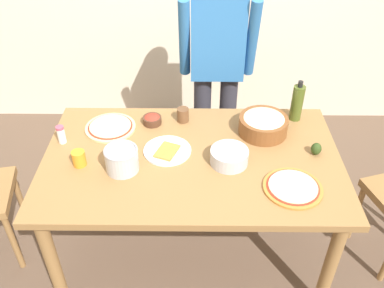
% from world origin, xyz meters
% --- Properties ---
extents(ground, '(8.00, 8.00, 0.00)m').
position_xyz_m(ground, '(0.00, 0.00, 0.00)').
color(ground, brown).
extents(dining_table, '(1.60, 0.96, 0.76)m').
position_xyz_m(dining_table, '(0.00, 0.00, 0.67)').
color(dining_table, olive).
rests_on(dining_table, ground).
extents(person_cook, '(0.49, 0.25, 1.62)m').
position_xyz_m(person_cook, '(0.16, 0.76, 0.94)').
color(person_cook, '#2D2D38').
rests_on(person_cook, ground).
extents(pizza_raw_on_board, '(0.29, 0.29, 0.02)m').
position_xyz_m(pizza_raw_on_board, '(-0.48, 0.26, 0.77)').
color(pizza_raw_on_board, beige).
rests_on(pizza_raw_on_board, dining_table).
extents(pizza_cooked_on_tray, '(0.29, 0.29, 0.02)m').
position_xyz_m(pizza_cooked_on_tray, '(0.50, -0.24, 0.77)').
color(pizza_cooked_on_tray, '#C67A33').
rests_on(pizza_cooked_on_tray, dining_table).
extents(plate_with_slice, '(0.26, 0.26, 0.02)m').
position_xyz_m(plate_with_slice, '(-0.13, 0.04, 0.77)').
color(plate_with_slice, white).
rests_on(plate_with_slice, dining_table).
extents(popcorn_bowl, '(0.28, 0.28, 0.11)m').
position_xyz_m(popcorn_bowl, '(0.41, 0.23, 0.82)').
color(popcorn_bowl, brown).
rests_on(popcorn_bowl, dining_table).
extents(mixing_bowl_steel, '(0.20, 0.20, 0.08)m').
position_xyz_m(mixing_bowl_steel, '(0.20, -0.04, 0.80)').
color(mixing_bowl_steel, '#B7B7BC').
rests_on(mixing_bowl_steel, dining_table).
extents(small_sauce_bowl, '(0.11, 0.11, 0.06)m').
position_xyz_m(small_sauce_bowl, '(-0.24, 0.31, 0.79)').
color(small_sauce_bowl, '#4C2D1E').
rests_on(small_sauce_bowl, dining_table).
extents(olive_oil_bottle, '(0.07, 0.07, 0.26)m').
position_xyz_m(olive_oil_bottle, '(0.62, 0.37, 0.87)').
color(olive_oil_bottle, '#47561E').
rests_on(olive_oil_bottle, dining_table).
extents(steel_pot, '(0.17, 0.17, 0.13)m').
position_xyz_m(steel_pot, '(-0.36, -0.10, 0.83)').
color(steel_pot, '#B7B7BC').
rests_on(steel_pot, dining_table).
extents(cup_orange, '(0.07, 0.07, 0.08)m').
position_xyz_m(cup_orange, '(-0.59, -0.07, 0.80)').
color(cup_orange, orange).
rests_on(cup_orange, dining_table).
extents(cup_small_brown, '(0.07, 0.07, 0.08)m').
position_xyz_m(cup_small_brown, '(-0.06, 0.34, 0.80)').
color(cup_small_brown, brown).
rests_on(cup_small_brown, dining_table).
extents(salt_shaker, '(0.04, 0.04, 0.11)m').
position_xyz_m(salt_shaker, '(-0.73, 0.13, 0.81)').
color(salt_shaker, white).
rests_on(salt_shaker, dining_table).
extents(avocado, '(0.06, 0.06, 0.07)m').
position_xyz_m(avocado, '(0.67, 0.03, 0.80)').
color(avocado, '#2D4219').
rests_on(avocado, dining_table).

